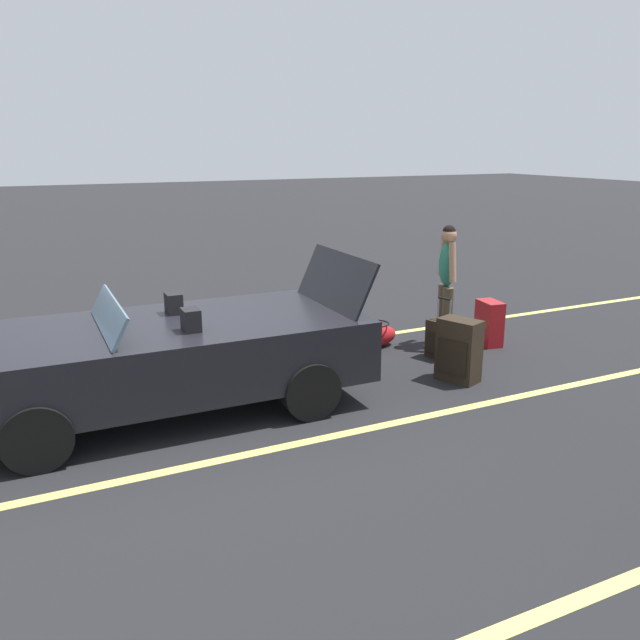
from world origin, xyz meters
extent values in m
plane|color=black|center=(0.00, 0.00, 0.00)|extent=(80.00, 80.00, 0.00)
cube|color=#EAE066|center=(0.00, -1.39, 0.00)|extent=(18.00, 0.12, 0.01)
cube|color=#EAE066|center=(0.00, 1.31, 0.00)|extent=(18.00, 0.12, 0.01)
cube|color=black|center=(0.00, 0.00, 0.62)|extent=(4.12, 1.81, 0.64)
cube|color=black|center=(1.43, -0.02, 0.51)|extent=(1.33, 1.69, 0.38)
cube|color=slate|center=(0.51, -0.01, 1.09)|extent=(0.20, 1.55, 0.31)
cube|color=black|center=(-0.20, 0.37, 1.05)|extent=(0.16, 0.22, 0.22)
cube|color=black|center=(-0.21, -0.37, 1.05)|extent=(0.16, 0.22, 0.22)
cube|color=black|center=(-1.95, 0.02, 1.22)|extent=(0.31, 1.50, 0.59)
cylinder|color=black|center=(1.28, 0.79, 0.30)|extent=(0.60, 0.23, 0.60)
cylinder|color=black|center=(1.26, -0.82, 0.30)|extent=(0.60, 0.23, 0.60)
cylinder|color=black|center=(-1.26, 0.82, 0.30)|extent=(0.60, 0.23, 0.60)
cylinder|color=black|center=(-1.28, -0.79, 0.30)|extent=(0.60, 0.23, 0.60)
cube|color=#2D2319|center=(-3.29, 0.59, 0.37)|extent=(0.44, 0.55, 0.74)
cube|color=black|center=(-3.15, 0.64, 0.31)|extent=(0.16, 0.36, 0.41)
sphere|color=black|center=(-3.45, 0.71, 0.02)|extent=(0.04, 0.04, 0.04)
sphere|color=black|center=(-3.32, 0.39, 0.02)|extent=(0.04, 0.04, 0.04)
cube|color=red|center=(-4.52, -0.35, 0.31)|extent=(0.30, 0.43, 0.62)
sphere|color=black|center=(-4.59, -0.20, 0.02)|extent=(0.04, 0.04, 0.04)
sphere|color=black|center=(-4.63, -0.48, 0.02)|extent=(0.04, 0.04, 0.04)
cube|color=#2D2319|center=(-3.58, -0.18, 0.25)|extent=(0.30, 0.39, 0.50)
cube|color=black|center=(-3.48, -0.14, 0.21)|extent=(0.11, 0.26, 0.28)
cylinder|color=gray|center=(-3.67, -0.11, 0.64)|extent=(0.03, 0.03, 0.28)
cylinder|color=gray|center=(-3.60, -0.29, 0.64)|extent=(0.03, 0.03, 0.28)
cylinder|color=black|center=(-3.63, -0.20, 0.78)|extent=(0.09, 0.19, 0.03)
sphere|color=black|center=(-3.69, -0.09, 0.02)|extent=(0.04, 0.04, 0.04)
sphere|color=black|center=(-3.61, -0.32, 0.02)|extent=(0.04, 0.04, 0.04)
ellipsoid|color=red|center=(-3.07, -0.95, 0.15)|extent=(0.66, 0.35, 0.30)
torus|color=black|center=(-3.07, -0.95, 0.33)|extent=(0.40, 0.40, 0.02)
cylinder|color=#4C3F2D|center=(-3.96, -0.56, 0.41)|extent=(0.19, 0.19, 0.82)
cylinder|color=#4C3F2D|center=(-4.02, -0.75, 0.41)|extent=(0.19, 0.19, 0.82)
ellipsoid|color=#267259|center=(-3.99, -0.65, 1.12)|extent=(0.31, 0.37, 0.60)
sphere|color=#A37556|center=(-3.99, -0.65, 1.51)|extent=(0.21, 0.21, 0.21)
sphere|color=black|center=(-3.99, -0.65, 1.56)|extent=(0.18, 0.18, 0.18)
cylinder|color=#A37556|center=(-3.93, -0.46, 1.19)|extent=(0.15, 0.21, 0.53)
cylinder|color=#A37556|center=(-4.06, -0.85, 1.19)|extent=(0.15, 0.21, 0.53)
camera|label=1|loc=(1.29, 6.36, 2.71)|focal=36.34mm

